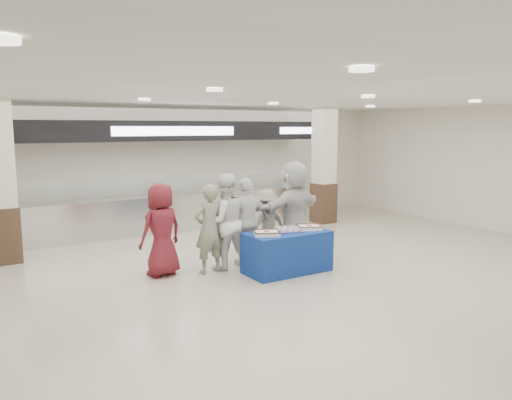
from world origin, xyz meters
TOP-DOWN VIEW (x-y plane):
  - ground at (0.00, 0.00)m, footprint 14.00×14.00m
  - serving_line at (0.00, 5.40)m, footprint 8.70×0.85m
  - column_left at (-4.00, 4.20)m, footprint 0.55×0.55m
  - column_right at (4.00, 4.20)m, footprint 0.55×0.55m
  - display_table at (0.33, 0.75)m, footprint 1.55×0.78m
  - sheet_cake_left at (-0.15, 0.70)m, footprint 0.54×0.49m
  - sheet_cake_right at (0.81, 0.72)m, footprint 0.54×0.49m
  - cupcake_tray at (0.37, 0.79)m, footprint 0.48×0.40m
  - civilian_maroon at (-1.70, 1.75)m, footprint 0.92×0.71m
  - soldier_a at (-0.91, 1.45)m, footprint 0.63×0.45m
  - chef_tall at (-0.53, 1.56)m, footprint 0.92×0.75m
  - chef_short at (-0.04, 1.56)m, footprint 1.01×0.46m
  - soldier_b at (0.53, 1.76)m, footprint 0.95×0.59m
  - civilian_white at (1.09, 1.61)m, footprint 1.92×1.02m

SIDE VIEW (x-z plane):
  - ground at x=0.00m, z-range 0.00..0.00m
  - display_table at x=0.33m, z-range 0.00..0.75m
  - soldier_b at x=0.53m, z-range 0.00..1.41m
  - cupcake_tray at x=0.37m, z-range 0.75..0.82m
  - sheet_cake_right at x=0.81m, z-range 0.75..0.84m
  - sheet_cake_left at x=-0.15m, z-range 0.75..0.84m
  - soldier_a at x=-0.91m, z-range 0.00..1.63m
  - civilian_maroon at x=-1.70m, z-range 0.00..1.67m
  - chef_short at x=-0.04m, z-range 0.00..1.69m
  - chef_tall at x=-0.53m, z-range 0.00..1.80m
  - civilian_white at x=1.09m, z-range 0.00..1.98m
  - serving_line at x=0.00m, z-range -0.24..2.56m
  - column_left at x=-4.00m, z-range -0.07..3.13m
  - column_right at x=4.00m, z-range -0.07..3.13m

